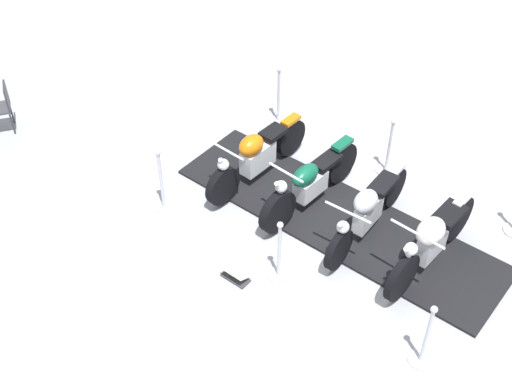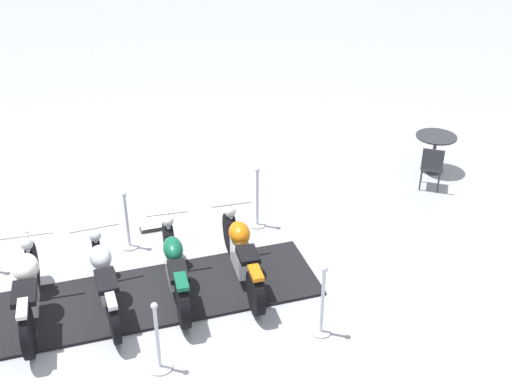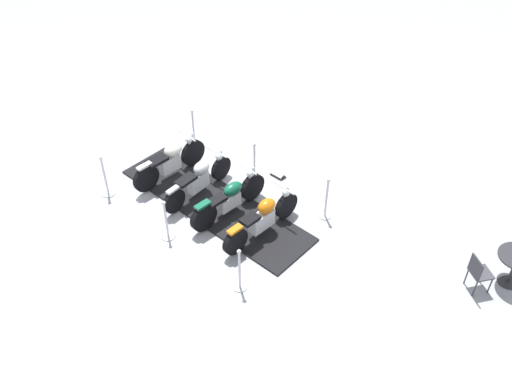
% 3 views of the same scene
% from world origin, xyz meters
% --- Properties ---
extents(ground_plane, '(80.00, 80.00, 0.00)m').
position_xyz_m(ground_plane, '(0.00, 0.00, 0.00)').
color(ground_plane, '#A8AAB2').
extents(display_platform, '(2.79, 5.48, 0.05)m').
position_xyz_m(display_platform, '(0.00, 0.00, 0.02)').
color(display_platform, black).
rests_on(display_platform, ground_plane).
extents(motorcycle_copper, '(2.26, 0.78, 0.95)m').
position_xyz_m(motorcycle_copper, '(-0.44, 1.48, 0.50)').
color(motorcycle_copper, black).
rests_on(motorcycle_copper, display_platform).
extents(motorcycle_forest, '(2.21, 0.72, 1.01)m').
position_xyz_m(motorcycle_forest, '(-0.16, 0.49, 0.49)').
color(motorcycle_forest, black).
rests_on(motorcycle_forest, display_platform).
extents(motorcycle_chrome, '(2.18, 0.94, 0.93)m').
position_xyz_m(motorcycle_chrome, '(0.10, -0.51, 0.51)').
color(motorcycle_chrome, black).
rests_on(motorcycle_chrome, display_platform).
extents(motorcycle_cream, '(2.19, 0.81, 1.04)m').
position_xyz_m(motorcycle_cream, '(0.37, -1.50, 0.56)').
color(motorcycle_cream, black).
rests_on(motorcycle_cream, display_platform).
extents(stanchion_right_rear, '(0.33, 0.33, 1.06)m').
position_xyz_m(stanchion_right_rear, '(-0.83, -2.55, 0.34)').
color(stanchion_right_rear, silver).
rests_on(stanchion_right_rear, ground_plane).
extents(stanchion_right_mid, '(0.31, 0.31, 1.05)m').
position_xyz_m(stanchion_right_mid, '(-1.41, -0.38, 0.36)').
color(stanchion_right_mid, silver).
rests_on(stanchion_right_mid, ground_plane).
extents(stanchion_right_front, '(0.30, 0.30, 1.14)m').
position_xyz_m(stanchion_right_front, '(-2.00, 1.78, 0.40)').
color(stanchion_right_front, silver).
rests_on(stanchion_right_front, ground_plane).
extents(stanchion_left_front, '(0.28, 0.28, 1.12)m').
position_xyz_m(stanchion_left_front, '(0.83, 2.55, 0.41)').
color(stanchion_left_front, silver).
rests_on(stanchion_left_front, ground_plane).
extents(stanchion_left_mid, '(0.33, 0.33, 1.06)m').
position_xyz_m(stanchion_left_mid, '(1.41, 0.38, 0.33)').
color(stanchion_left_mid, silver).
rests_on(stanchion_left_mid, ground_plane).
extents(info_placard, '(0.31, 0.44, 0.19)m').
position_xyz_m(info_placard, '(-1.93, -0.07, 0.06)').
color(info_placard, '#333338').
rests_on(info_placard, ground_plane).
extents(cafe_chair_near_table, '(0.51, 0.51, 0.90)m').
position_xyz_m(cafe_chair_near_table, '(-3.20, 5.18, 0.52)').
color(cafe_chair_near_table, '#2D2D33').
rests_on(cafe_chair_near_table, ground_plane).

